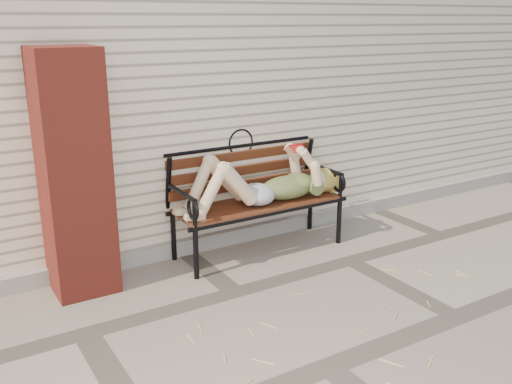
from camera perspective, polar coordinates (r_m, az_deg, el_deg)
ground at (r=5.51m, az=9.40°, el=-6.79°), size 80.00×80.00×0.00m
house_wall at (r=7.59m, az=-5.18°, el=11.64°), size 8.00×4.00×3.00m
foundation_strip at (r=6.19m, az=3.59°, el=-3.12°), size 8.00×0.10×0.15m
brick_pillar at (r=4.80m, az=-17.73°, el=1.69°), size 0.50×0.50×2.00m
garden_bench at (r=5.53m, az=-0.28°, el=0.80°), size 1.81×0.72×1.17m
reading_woman at (r=5.41m, az=0.64°, el=0.86°), size 1.71×0.39×0.54m
straw_scatter at (r=4.80m, az=12.43°, el=-10.67°), size 3.06×1.72×0.01m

